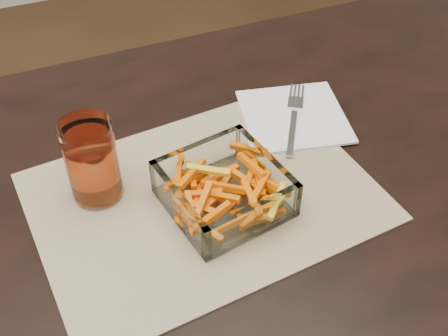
{
  "coord_description": "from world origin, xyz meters",
  "views": [
    {
      "loc": [
        -0.15,
        -0.45,
        1.31
      ],
      "look_at": [
        0.06,
        0.06,
        0.78
      ],
      "focal_mm": 45.0,
      "sensor_mm": 36.0,
      "label": 1
    }
  ],
  "objects_px": {
    "glass_bowl": "(224,191)",
    "tumbler": "(92,164)",
    "dining_table": "(197,267)",
    "fork": "(294,115)"
  },
  "relations": [
    {
      "from": "dining_table",
      "to": "tumbler",
      "type": "relative_size",
      "value": 13.33
    },
    {
      "from": "tumbler",
      "to": "fork",
      "type": "bearing_deg",
      "value": 7.63
    },
    {
      "from": "tumbler",
      "to": "fork",
      "type": "xyz_separation_m",
      "value": [
        0.32,
        0.04,
        -0.05
      ]
    },
    {
      "from": "glass_bowl",
      "to": "tumbler",
      "type": "bearing_deg",
      "value": 151.17
    },
    {
      "from": "dining_table",
      "to": "glass_bowl",
      "type": "distance_m",
      "value": 0.13
    },
    {
      "from": "glass_bowl",
      "to": "dining_table",
      "type": "bearing_deg",
      "value": -156.87
    },
    {
      "from": "glass_bowl",
      "to": "fork",
      "type": "distance_m",
      "value": 0.21
    },
    {
      "from": "dining_table",
      "to": "glass_bowl",
      "type": "bearing_deg",
      "value": 23.13
    },
    {
      "from": "glass_bowl",
      "to": "tumbler",
      "type": "height_order",
      "value": "tumbler"
    },
    {
      "from": "dining_table",
      "to": "tumbler",
      "type": "distance_m",
      "value": 0.21
    }
  ]
}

